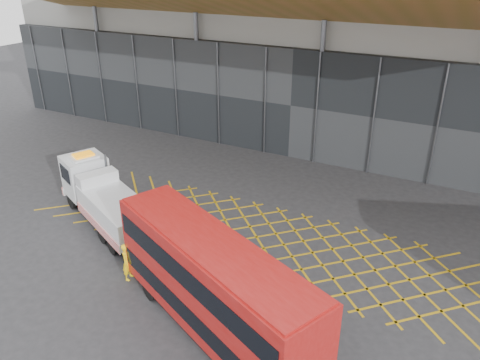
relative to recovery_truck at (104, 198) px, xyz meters
The scene contains 6 objects.
ground_plane 4.57m from the recovery_truck, 36.69° to the left, with size 120.00×120.00×0.00m, color #2A2B2D.
road_markings 9.52m from the recovery_truck, 15.82° to the left, with size 27.96×7.16×0.01m.
construction_building 22.85m from the recovery_truck, 75.66° to the left, with size 55.00×23.97×18.00m.
recovery_truck is the anchor object (origin of this frame).
bus_towed 10.79m from the recovery_truck, 24.96° to the right, with size 10.57×6.51×4.28m.
worker 5.69m from the recovery_truck, 37.72° to the right, with size 0.68×0.45×1.87m, color yellow.
Camera 1 is at (14.02, -19.47, 13.75)m, focal length 35.00 mm.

